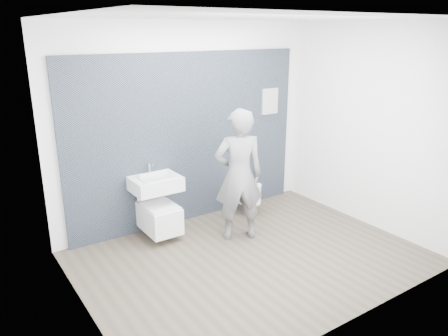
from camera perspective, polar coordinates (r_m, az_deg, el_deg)
ground at (r=5.49m, az=3.58°, el=-11.60°), size 4.00×4.00×0.00m
room_shell at (r=4.88m, az=3.97°, el=6.51°), size 4.00×4.00×4.00m
tile_wall at (r=6.59m, az=-4.27°, el=-6.40°), size 3.60×0.06×2.40m
washbasin at (r=5.80m, az=-8.91°, el=-1.99°), size 0.63×0.47×0.47m
toilet_square at (r=5.92m, az=-8.45°, el=-6.23°), size 0.42×0.60×0.79m
toilet_rounded at (r=6.63m, az=2.93°, el=-3.11°), size 0.32×0.54×0.30m
info_placard at (r=7.30m, az=5.61°, el=-3.97°), size 0.30×0.03×0.40m
visitor at (r=5.64m, az=1.94°, el=-0.98°), size 0.75×0.63×1.76m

